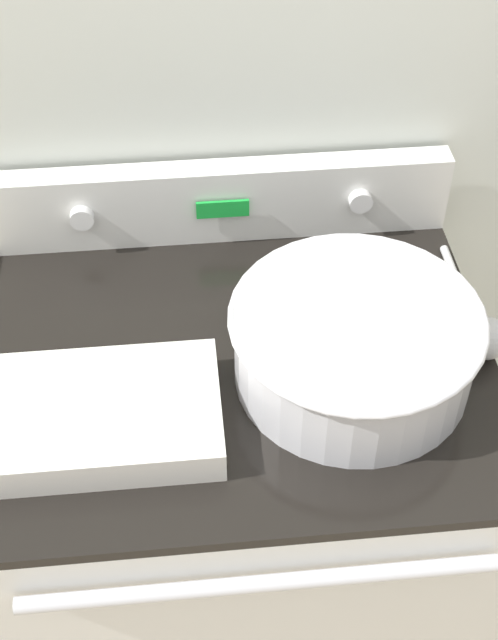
{
  "coord_description": "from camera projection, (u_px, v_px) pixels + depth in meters",
  "views": [
    {
      "loc": [
        -0.07,
        -0.61,
        1.96
      ],
      "look_at": [
        0.02,
        0.34,
        1.01
      ],
      "focal_mm": 50.0,
      "sensor_mm": 36.0,
      "label": 1
    }
  ],
  "objects": [
    {
      "name": "kitchen_wall",
      "position": [
        215.0,
        65.0,
        1.42
      ],
      "size": [
        8.0,
        0.05,
        2.5
      ],
      "color": "silver",
      "rests_on": "ground_plane"
    },
    {
      "name": "casserole_dish",
      "position": [
        106.0,
        414.0,
        1.25
      ],
      "size": [
        0.32,
        0.22,
        0.05
      ],
      "color": "silver",
      "rests_on": "stove_range"
    },
    {
      "name": "control_panel",
      "position": [
        221.0,
        201.0,
        1.53
      ],
      "size": [
        0.79,
        0.07,
        0.14
      ],
      "color": "silver",
      "rests_on": "stove_range"
    },
    {
      "name": "mixing_bowl",
      "position": [
        355.0,
        341.0,
        1.29
      ],
      "size": [
        0.37,
        0.37,
        0.13
      ],
      "color": "silver",
      "rests_on": "stove_range"
    },
    {
      "name": "stove_range",
      "position": [
        239.0,
        525.0,
        1.71
      ],
      "size": [
        0.79,
        0.68,
        0.95
      ],
      "color": "silver",
      "rests_on": "ground_plane"
    },
    {
      "name": "ladle",
      "position": [
        483.0,
        332.0,
        1.37
      ],
      "size": [
        0.07,
        0.28,
        0.07
      ],
      "color": "#B7B7B7",
      "rests_on": "stove_range"
    }
  ]
}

